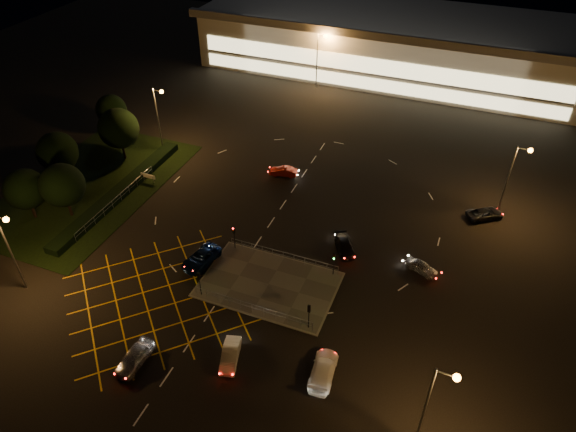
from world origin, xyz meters
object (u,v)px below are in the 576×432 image
at_px(car_far_dkgrey, 345,246).
at_px(car_approach_white, 323,370).
at_px(signal_nw, 234,233).
at_px(car_near_silver, 134,357).
at_px(signal_sw, 199,279).
at_px(car_east_grey, 485,214).
at_px(car_left_blue, 201,258).
at_px(signal_se, 309,312).
at_px(car_circ_red, 283,171).
at_px(car_queue_white, 230,355).
at_px(car_right_silver, 422,267).
at_px(signal_ne, 334,259).

bearing_deg(car_far_dkgrey, car_approach_white, -110.95).
xyz_separation_m(signal_nw, car_near_silver, (-1.48, -17.73, -1.59)).
height_order(signal_sw, car_east_grey, signal_sw).
bearing_deg(car_left_blue, car_far_dkgrey, 39.96).
xyz_separation_m(signal_se, car_circ_red, (-12.58, 24.48, -1.73)).
bearing_deg(car_far_dkgrey, signal_nw, 169.08).
xyz_separation_m(car_left_blue, car_far_dkgrey, (14.42, 8.01, -0.09)).
relative_size(signal_sw, car_left_blue, 0.62).
relative_size(signal_sw, car_far_dkgrey, 0.73).
height_order(car_near_silver, car_approach_white, car_near_silver).
distance_m(car_queue_white, car_circ_red, 31.47).
xyz_separation_m(signal_sw, car_east_grey, (26.59, 24.75, -1.72)).
xyz_separation_m(car_right_silver, car_circ_red, (-21.49, 12.28, 0.01)).
bearing_deg(signal_ne, car_queue_white, -111.06).
distance_m(car_far_dkgrey, car_circ_red, 17.40).
height_order(car_left_blue, car_circ_red, car_left_blue).
bearing_deg(signal_se, car_far_dkgrey, -89.88).
bearing_deg(car_approach_white, signal_se, -61.62).
distance_m(signal_sw, car_left_blue, 5.30).
bearing_deg(signal_ne, car_near_silver, -127.25).
xyz_separation_m(signal_se, car_approach_white, (3.06, -4.58, -1.62)).
bearing_deg(car_approach_white, signal_sw, -22.30).
bearing_deg(car_left_blue, car_queue_white, -38.78).
distance_m(signal_sw, signal_nw, 7.99).
height_order(car_far_dkgrey, car_east_grey, car_east_grey).
bearing_deg(signal_se, car_approach_white, 123.75).
relative_size(car_circ_red, car_approach_white, 0.75).
xyz_separation_m(car_left_blue, car_right_silver, (23.36, 7.79, -0.09)).
height_order(car_left_blue, car_approach_white, car_approach_white).
xyz_separation_m(signal_ne, car_circ_red, (-12.58, 16.49, -1.73)).
bearing_deg(car_right_silver, car_east_grey, -3.54).
bearing_deg(car_far_dkgrey, car_near_silver, -152.51).
bearing_deg(car_left_blue, car_right_silver, 29.35).
xyz_separation_m(car_near_silver, car_left_blue, (-0.96, 14.15, -0.06)).
relative_size(car_queue_white, car_right_silver, 1.13).
height_order(car_queue_white, car_right_silver, car_queue_white).
bearing_deg(car_circ_red, car_approach_white, 16.95).
relative_size(signal_nw, car_left_blue, 0.62).
bearing_deg(signal_sw, signal_nw, -90.00).
distance_m(car_near_silver, car_east_grey, 44.47).
height_order(signal_se, car_left_blue, signal_se).
bearing_deg(car_far_dkgrey, signal_ne, -120.92).
relative_size(car_left_blue, car_right_silver, 1.40).
bearing_deg(signal_nw, car_near_silver, -94.78).
bearing_deg(signal_sw, car_left_blue, -61.02).
bearing_deg(car_right_silver, car_approach_white, -178.43).
xyz_separation_m(signal_sw, car_left_blue, (-2.44, 4.41, -1.66)).
bearing_deg(car_circ_red, car_queue_white, 1.74).
bearing_deg(car_queue_white, signal_nw, 98.54).
bearing_deg(car_queue_white, signal_sw, 120.39).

